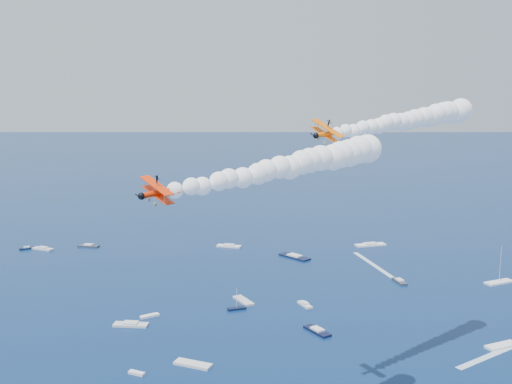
{
  "coord_description": "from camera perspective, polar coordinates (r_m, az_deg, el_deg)",
  "views": [
    {
      "loc": [
        -3.34,
        -86.59,
        70.71
      ],
      "look_at": [
        -4.01,
        19.55,
        52.48
      ],
      "focal_mm": 42.17,
      "sensor_mm": 36.0,
      "label": 1
    }
  ],
  "objects": [
    {
      "name": "biplane_lead",
      "position": [
        124.1,
        6.8,
        5.51
      ],
      "size": [
        11.83,
        12.31,
        8.44
      ],
      "primitive_type": null,
      "rotation": [
        -0.4,
        0.07,
        3.82
      ],
      "color": "#FA6805"
    },
    {
      "name": "biplane_trail",
      "position": [
        91.87,
        -9.17,
        -0.06
      ],
      "size": [
        10.57,
        11.09,
        6.91
      ],
      "primitive_type": null,
      "rotation": [
        -0.26,
        0.07,
        3.82
      ],
      "color": "#F82E05"
    },
    {
      "name": "smoke_trail_trail",
      "position": [
        105.96,
        2.73,
        2.38
      ],
      "size": [
        52.23,
        51.18,
        9.45
      ],
      "primitive_type": null,
      "rotation": [
        0.0,
        0.0,
        3.82
      ],
      "color": "white"
    },
    {
      "name": "smoke_trail_lead",
      "position": [
        142.86,
        13.99,
        6.59
      ],
      "size": [
        52.23,
        51.18,
        9.45
      ],
      "primitive_type": null,
      "rotation": [
        0.0,
        0.0,
        3.82
      ],
      "color": "white"
    },
    {
      "name": "boat_wakes",
      "position": [
        178.82,
        8.33,
        -13.65
      ],
      "size": [
        137.25,
        173.43,
        0.04
      ],
      "color": "white",
      "rests_on": "ground"
    },
    {
      "name": "spectator_boats",
      "position": [
        210.83,
        0.83,
        -9.75
      ],
      "size": [
        202.0,
        163.64,
        0.7
      ],
      "color": "#303541",
      "rests_on": "ground"
    }
  ]
}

